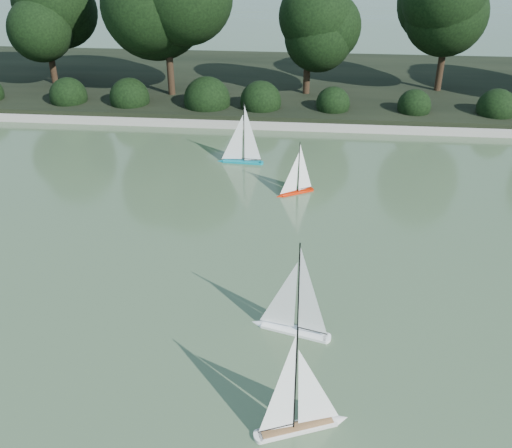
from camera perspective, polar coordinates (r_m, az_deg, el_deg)
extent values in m
plane|color=#2F4227|center=(7.71, -4.36, -13.12)|extent=(80.00, 80.00, 0.00)
cube|color=gray|center=(15.52, 1.07, 9.88)|extent=(40.00, 0.35, 0.18)
cube|color=black|center=(19.32, 2.03, 13.90)|extent=(40.00, 8.00, 0.30)
cylinder|color=black|center=(19.73, -19.60, 14.24)|extent=(0.20, 0.20, 1.37)
sphere|color=black|center=(19.42, -20.46, 19.04)|extent=(2.24, 2.24, 2.24)
cylinder|color=black|center=(17.57, -8.52, 14.37)|extent=(0.20, 0.20, 1.66)
sphere|color=black|center=(17.18, -9.04, 20.91)|extent=(2.66, 2.66, 2.66)
cylinder|color=black|center=(17.62, 5.06, 13.94)|extent=(0.20, 0.20, 1.26)
sphere|color=black|center=(17.28, 5.30, 18.99)|extent=(2.10, 2.10, 2.10)
cylinder|color=black|center=(18.65, 17.91, 14.29)|extent=(0.20, 0.20, 1.73)
sphere|color=black|center=(17.71, -18.87, 12.02)|extent=(1.10, 1.10, 1.10)
sphere|color=black|center=(17.01, -12.55, 12.20)|extent=(1.10, 1.10, 1.10)
sphere|color=black|center=(16.52, -5.76, 12.25)|extent=(1.10, 1.10, 1.10)
sphere|color=black|center=(16.26, 1.34, 12.11)|extent=(1.10, 1.10, 1.10)
sphere|color=black|center=(16.25, 8.54, 11.79)|extent=(1.10, 1.10, 1.10)
sphere|color=black|center=(16.48, 15.63, 11.30)|extent=(1.10, 1.10, 1.10)
sphere|color=black|center=(16.94, 22.39, 10.66)|extent=(1.10, 1.10, 1.10)
cube|color=white|center=(8.06, 3.85, -10.46)|extent=(0.95, 0.43, 0.09)
cone|color=white|center=(8.19, 0.20, -9.63)|extent=(0.23, 0.23, 0.19)
cylinder|color=white|center=(7.97, 7.10, -11.16)|extent=(0.14, 0.14, 0.09)
cylinder|color=black|center=(7.59, 4.38, -6.05)|extent=(0.02, 0.02, 1.44)
cylinder|color=black|center=(7.94, 5.63, -10.28)|extent=(0.42, 0.13, 0.01)
cube|color=silver|center=(6.83, 4.16, -19.53)|extent=(0.92, 0.51, 0.09)
cone|color=silver|center=(6.98, 8.47, -18.47)|extent=(0.24, 0.24, 0.18)
cylinder|color=silver|center=(6.73, 0.26, -20.38)|extent=(0.14, 0.14, 0.09)
cube|color=olive|center=(6.80, 4.17, -19.25)|extent=(0.83, 0.44, 0.01)
cylinder|color=black|center=(6.28, 4.00, -15.06)|extent=(0.02, 0.02, 1.41)
cylinder|color=black|center=(6.70, 2.09, -19.43)|extent=(0.40, 0.17, 0.01)
cube|color=red|center=(11.85, 4.08, 3.26)|extent=(0.67, 0.47, 0.07)
cone|color=red|center=(11.68, 2.33, 2.91)|extent=(0.19, 0.19, 0.14)
cylinder|color=red|center=(12.00, 5.55, 3.55)|extent=(0.11, 0.11, 0.07)
cylinder|color=black|center=(11.63, 4.33, 5.85)|extent=(0.02, 0.02, 1.08)
cylinder|color=black|center=(11.90, 4.90, 3.75)|extent=(0.28, 0.17, 0.01)
cube|color=#057584|center=(13.30, -1.39, 6.34)|extent=(0.90, 0.24, 0.09)
cone|color=#057584|center=(13.40, -3.57, 6.46)|extent=(0.19, 0.19, 0.18)
cylinder|color=#057584|center=(13.23, 0.51, 6.22)|extent=(0.11, 0.11, 0.09)
cylinder|color=black|center=(13.03, -1.23, 9.30)|extent=(0.02, 0.02, 1.38)
cylinder|color=black|center=(13.23, -0.37, 6.67)|extent=(0.41, 0.04, 0.01)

